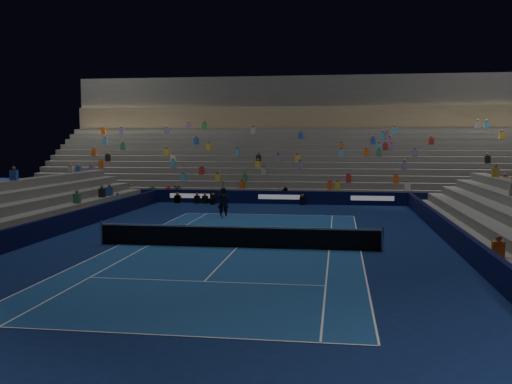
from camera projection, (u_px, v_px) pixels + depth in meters
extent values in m
plane|color=#0C1B48|center=(237.00, 248.00, 25.96)|extent=(90.00, 90.00, 0.00)
cube|color=navy|center=(237.00, 248.00, 25.96)|extent=(10.97, 23.77, 0.01)
cube|color=black|center=(279.00, 197.00, 44.16)|extent=(44.00, 0.25, 1.00)
cube|color=#080A33|center=(461.00, 242.00, 24.54)|extent=(0.25, 37.00, 1.00)
cube|color=black|center=(35.00, 232.00, 27.29)|extent=(0.25, 37.00, 1.00)
cube|color=#62615D|center=(281.00, 199.00, 45.17)|extent=(44.00, 1.00, 0.50)
cube|color=#62615D|center=(282.00, 195.00, 46.13)|extent=(44.00, 1.00, 1.00)
cube|color=#62615D|center=(283.00, 191.00, 47.10)|extent=(44.00, 1.00, 1.50)
cube|color=#62615D|center=(284.00, 187.00, 48.06)|extent=(44.00, 1.00, 2.00)
cube|color=#62615D|center=(285.00, 183.00, 49.02)|extent=(44.00, 1.00, 2.50)
cube|color=#62615D|center=(286.00, 179.00, 49.99)|extent=(44.00, 1.00, 3.00)
cube|color=#62615D|center=(287.00, 176.00, 50.95)|extent=(44.00, 1.00, 3.50)
cube|color=#62615D|center=(288.00, 172.00, 51.92)|extent=(44.00, 1.00, 4.00)
cube|color=#62615D|center=(289.00, 169.00, 52.88)|extent=(44.00, 1.00, 4.50)
cube|color=#62615D|center=(290.00, 166.00, 53.85)|extent=(44.00, 1.00, 5.00)
cube|color=#62615D|center=(291.00, 163.00, 54.81)|extent=(44.00, 1.00, 5.50)
cube|color=#62615D|center=(292.00, 160.00, 55.77)|extent=(44.00, 1.00, 6.00)
cube|color=#887554|center=(293.00, 118.00, 56.50)|extent=(44.00, 0.60, 2.20)
cube|color=#454543|center=(294.00, 92.00, 57.65)|extent=(44.00, 2.40, 3.00)
cube|color=slate|center=(481.00, 248.00, 24.45)|extent=(1.00, 37.00, 0.50)
cube|color=slate|center=(506.00, 243.00, 24.29)|extent=(1.00, 37.00, 1.00)
cube|color=slate|center=(20.00, 237.00, 27.43)|extent=(1.00, 37.00, 0.50)
cube|color=slate|center=(0.00, 231.00, 27.55)|extent=(1.00, 37.00, 1.00)
cylinder|color=#B2B2B7|center=(102.00, 232.00, 26.82)|extent=(0.10, 0.10, 1.10)
cylinder|color=#B2B2B7|center=(382.00, 239.00, 25.01)|extent=(0.10, 0.10, 1.10)
cube|color=black|center=(237.00, 238.00, 25.92)|extent=(12.80, 0.03, 0.90)
cube|color=white|center=(237.00, 227.00, 25.88)|extent=(12.80, 0.04, 0.08)
imported|color=black|center=(223.00, 203.00, 36.17)|extent=(0.76, 0.57, 1.90)
cube|color=black|center=(213.00, 201.00, 43.98)|extent=(0.42, 0.50, 0.51)
cylinder|color=black|center=(211.00, 199.00, 43.56)|extent=(0.18, 0.36, 0.16)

